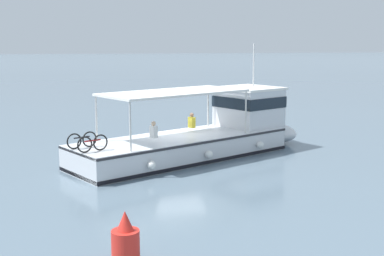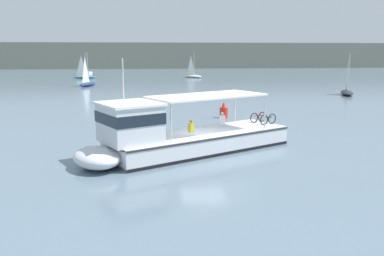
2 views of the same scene
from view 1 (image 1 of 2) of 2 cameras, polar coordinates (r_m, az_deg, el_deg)
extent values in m
plane|color=slate|center=(24.64, -1.52, -3.14)|extent=(400.00, 400.00, 0.00)
cube|color=silver|center=(23.97, -1.11, -2.16)|extent=(11.04, 7.90, 1.10)
ellipsoid|color=silver|center=(28.18, 8.81, -0.48)|extent=(3.33, 3.63, 1.01)
cube|color=black|center=(24.07, -1.10, -3.21)|extent=(11.06, 7.93, 0.16)
cube|color=#2D2D33|center=(23.88, -1.11, -1.05)|extent=(11.07, 7.95, 0.10)
cube|color=silver|center=(26.65, 6.32, 2.25)|extent=(3.57, 3.62, 1.90)
cube|color=#19232D|center=(26.61, 6.33, 2.96)|extent=(3.64, 3.70, 0.56)
cube|color=white|center=(26.54, 6.36, 4.42)|extent=(3.79, 3.84, 0.12)
cube|color=white|center=(23.30, -1.99, 3.97)|extent=(7.30, 5.75, 0.10)
cylinder|color=silver|center=(26.52, 1.79, 2.38)|extent=(0.08, 0.08, 2.00)
cylinder|color=silver|center=(24.56, 5.99, 1.75)|extent=(0.08, 0.08, 2.00)
cylinder|color=silver|center=(22.79, -10.57, 1.02)|extent=(0.08, 0.08, 2.00)
cylinder|color=silver|center=(20.48, -6.86, 0.15)|extent=(0.08, 0.08, 2.00)
cylinder|color=silver|center=(26.67, 6.85, 6.93)|extent=(0.06, 0.06, 2.20)
sphere|color=white|center=(24.98, 7.58, -1.89)|extent=(0.36, 0.36, 0.36)
sphere|color=white|center=(22.71, 1.89, -2.97)|extent=(0.36, 0.36, 0.36)
sphere|color=white|center=(20.84, -4.53, -4.15)|extent=(0.36, 0.36, 0.36)
torus|color=black|center=(21.71, -11.31, -1.22)|extent=(0.61, 0.36, 0.66)
torus|color=black|center=(21.40, -12.95, -1.44)|extent=(0.61, 0.36, 0.66)
cylinder|color=#232328|center=(21.53, -12.13, -1.02)|extent=(0.65, 0.38, 0.06)
torus|color=black|center=(20.94, -10.13, -1.59)|extent=(0.61, 0.36, 0.66)
torus|color=black|center=(20.61, -11.83, -1.82)|extent=(0.61, 0.36, 0.66)
cylinder|color=maroon|center=(20.75, -10.98, -1.38)|extent=(0.65, 0.38, 0.06)
cube|color=white|center=(22.30, -4.28, -0.44)|extent=(0.34, 0.39, 0.52)
sphere|color=beige|center=(22.24, -4.30, 0.50)|extent=(0.20, 0.20, 0.20)
cube|color=yellow|center=(24.83, -0.03, 0.63)|extent=(0.34, 0.39, 0.52)
sphere|color=#9E7051|center=(24.78, -0.03, 1.47)|extent=(0.20, 0.20, 0.20)
cylinder|color=red|center=(13.01, -7.38, -13.07)|extent=(0.70, 0.70, 0.90)
cone|color=red|center=(12.76, -7.45, -10.17)|extent=(0.42, 0.42, 0.50)
camera|label=2|loc=(45.51, -2.57, 9.90)|focal=36.87mm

